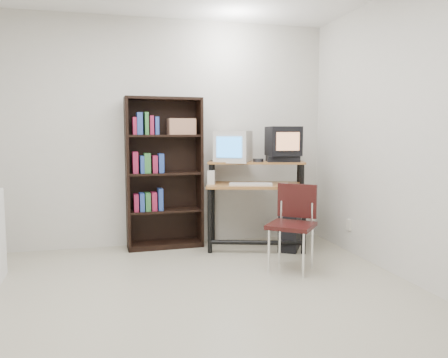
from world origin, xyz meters
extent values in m
cube|color=#B3AC94|center=(0.00, 0.00, -0.01)|extent=(4.00, 4.00, 0.01)
cube|color=beige|center=(0.00, 2.00, 1.30)|extent=(4.00, 0.01, 2.60)
cube|color=beige|center=(0.00, -2.00, 1.30)|extent=(4.00, 0.01, 2.60)
cube|color=beige|center=(2.00, 0.00, 1.30)|extent=(0.01, 4.00, 2.60)
cube|color=#966231|center=(1.04, 1.54, 0.72)|extent=(1.21, 0.83, 0.03)
cube|color=#966231|center=(1.07, 1.65, 0.97)|extent=(1.14, 0.62, 0.02)
cylinder|color=black|center=(0.49, 1.46, 0.36)|extent=(0.05, 0.05, 0.72)
cylinder|color=black|center=(1.47, 1.18, 0.36)|extent=(0.05, 0.05, 0.72)
cylinder|color=black|center=(0.62, 1.91, 0.49)|extent=(0.05, 0.05, 0.98)
cylinder|color=black|center=(1.60, 1.63, 0.49)|extent=(0.05, 0.05, 0.98)
cylinder|color=black|center=(0.98, 1.32, 0.12)|extent=(0.99, 0.33, 0.05)
cube|color=beige|center=(0.83, 1.74, 1.15)|extent=(0.51, 0.51, 0.36)
cube|color=#2C85E8|center=(0.73, 1.56, 1.15)|extent=(0.26, 0.15, 0.23)
cube|color=black|center=(1.36, 1.55, 1.01)|extent=(0.41, 0.33, 0.08)
cube|color=black|center=(1.36, 1.55, 1.21)|extent=(0.37, 0.36, 0.33)
cube|color=tan|center=(1.35, 1.37, 1.21)|extent=(0.26, 0.03, 0.20)
cylinder|color=#26262B|center=(1.07, 1.57, 0.99)|extent=(0.13, 0.13, 0.05)
cube|color=beige|center=(0.96, 1.47, 0.74)|extent=(0.51, 0.35, 0.03)
cube|color=black|center=(1.30, 1.38, 0.72)|extent=(0.23, 0.19, 0.01)
cube|color=white|center=(1.30, 1.36, 0.74)|extent=(0.12, 0.09, 0.03)
cube|color=beige|center=(0.54, 1.63, 0.80)|extent=(0.10, 0.10, 0.17)
cube|color=black|center=(1.41, 1.42, 0.21)|extent=(0.40, 0.49, 0.42)
cube|color=black|center=(1.11, 0.68, 0.44)|extent=(0.57, 0.57, 0.04)
cube|color=black|center=(1.23, 0.82, 0.65)|extent=(0.32, 0.27, 0.33)
cylinder|color=silver|center=(0.88, 0.65, 0.21)|extent=(0.02, 0.02, 0.42)
cylinder|color=silver|center=(1.13, 0.45, 0.21)|extent=(0.02, 0.02, 0.42)
cylinder|color=silver|center=(1.09, 0.91, 0.21)|extent=(0.02, 0.02, 0.42)
cylinder|color=silver|center=(1.34, 0.70, 0.21)|extent=(0.02, 0.02, 0.42)
cube|color=black|center=(-0.37, 1.81, 0.85)|extent=(0.04, 0.28, 1.70)
cube|color=black|center=(0.45, 1.85, 0.85)|extent=(0.04, 0.28, 1.70)
cube|color=black|center=(0.04, 1.96, 0.85)|extent=(0.85, 0.06, 1.70)
cube|color=black|center=(0.04, 1.83, 1.69)|extent=(0.86, 0.32, 0.03)
cube|color=black|center=(0.04, 1.83, 0.03)|extent=(0.86, 0.32, 0.06)
cube|color=black|center=(0.04, 1.83, 0.43)|extent=(0.80, 0.30, 0.03)
cube|color=black|center=(0.04, 1.83, 0.85)|extent=(0.80, 0.30, 0.02)
cube|color=black|center=(0.04, 1.83, 1.28)|extent=(0.80, 0.30, 0.02)
cube|color=#9A684E|center=(0.24, 1.84, 1.38)|extent=(0.31, 0.22, 0.18)
cube|color=beige|center=(1.99, 1.15, 0.30)|extent=(0.02, 0.08, 0.12)
camera|label=1|loc=(-0.48, -3.10, 1.30)|focal=35.00mm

